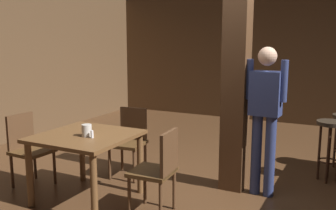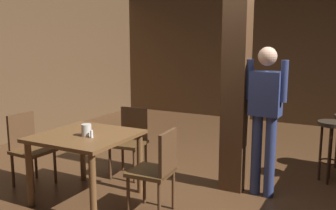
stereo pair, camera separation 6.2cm
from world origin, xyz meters
The scene contains 11 objects.
ground_plane centered at (0.00, 0.00, 0.00)m, with size 10.80×10.80×0.00m, color #4C301C.
wall_back centered at (0.00, 4.50, 1.40)m, with size 8.00×0.10×2.80m, color brown.
pillar centered at (0.21, 0.40, 1.40)m, with size 0.28×0.28×2.80m, color #4C301C.
dining_table centered at (-1.16, -0.69, 0.64)m, with size 1.00×1.00×0.76m.
chair_east centered at (-0.26, -0.65, 0.51)m, with size 0.44×0.44×0.89m.
chair_west centered at (-2.07, -0.69, 0.51)m, with size 0.44×0.44×0.89m.
chair_north centered at (-1.15, 0.20, 0.51)m, with size 0.47×0.47×0.89m.
napkin_cup centered at (-1.10, -0.75, 0.83)m, with size 0.11×0.11×0.13m, color beige.
salt_shaker centered at (-1.00, -0.78, 0.80)m, with size 0.03×0.03×0.08m, color silver.
standing_person centered at (0.57, 0.35, 1.00)m, with size 0.47×0.22×1.72m.
bar_stool_near centered at (1.23, 1.16, 0.59)m, with size 0.34×0.34×0.79m.
Camera 1 is at (1.47, -3.86, 1.79)m, focal length 40.00 mm.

